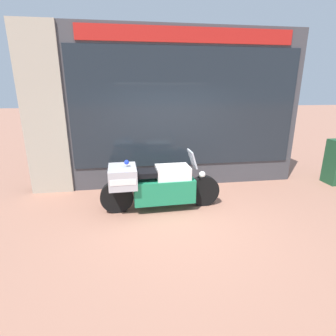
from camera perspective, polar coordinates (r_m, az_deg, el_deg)
ground_plane at (r=5.04m, az=3.44°, el=-11.13°), size 60.00×60.00×0.00m
shop_building at (r=6.38m, az=-3.84°, el=12.39°), size 6.50×0.55×3.71m
window_display at (r=6.79m, az=3.22°, el=0.51°), size 5.13×0.30×1.84m
paramedic_motorcycle at (r=5.24m, az=-2.98°, el=-3.53°), size 2.43×0.72×1.20m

